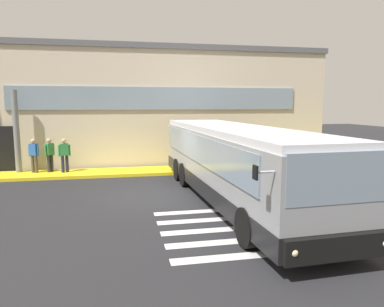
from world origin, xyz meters
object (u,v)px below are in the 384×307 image
at_px(entry_support_column, 16,132).
at_px(passenger_by_doorway, 50,153).
at_px(bus_main_foreground, 234,165).
at_px(passenger_at_curb_edge, 64,153).
at_px(safety_bollard_yellow, 188,166).
at_px(passenger_near_column, 34,154).

distance_m(entry_support_column, passenger_by_doorway, 1.88).
bearing_deg(bus_main_foreground, passenger_at_curb_edge, 136.63).
distance_m(passenger_by_doorway, safety_bollard_yellow, 6.88).
xyz_separation_m(entry_support_column, passenger_near_column, (0.80, -0.29, -1.08)).
distance_m(passenger_near_column, passenger_by_doorway, 0.72).
bearing_deg(passenger_near_column, passenger_by_doorway, 3.89).
xyz_separation_m(passenger_near_column, passenger_at_curb_edge, (1.45, -0.21, 0.03)).
bearing_deg(bus_main_foreground, passenger_by_doorway, 138.45).
bearing_deg(passenger_near_column, passenger_at_curb_edge, -8.08).
bearing_deg(safety_bollard_yellow, bus_main_foreground, -82.00).
distance_m(passenger_near_column, safety_bollard_yellow, 7.57).
relative_size(entry_support_column, passenger_by_doorway, 2.40).
height_order(entry_support_column, passenger_near_column, entry_support_column).
distance_m(entry_support_column, safety_bollard_yellow, 8.56).
bearing_deg(passenger_near_column, safety_bollard_yellow, -11.55).
bearing_deg(passenger_by_doorway, entry_support_column, 171.03).
height_order(bus_main_foreground, passenger_at_curb_edge, bus_main_foreground).
relative_size(passenger_near_column, passenger_at_curb_edge, 1.00).
xyz_separation_m(bus_main_foreground, passenger_near_column, (-8.09, 6.48, -0.26)).
height_order(bus_main_foreground, safety_bollard_yellow, bus_main_foreground).
relative_size(passenger_near_column, passenger_by_doorway, 1.00).
relative_size(bus_main_foreground, passenger_near_column, 7.27).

